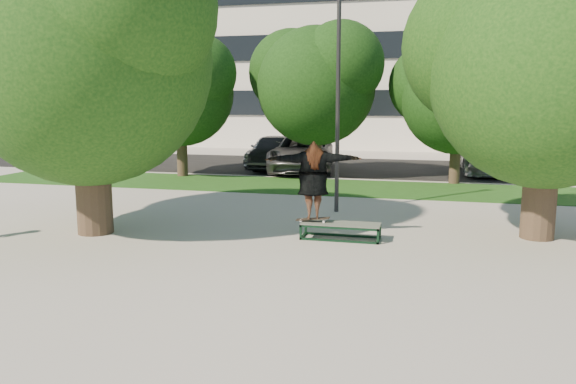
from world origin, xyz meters
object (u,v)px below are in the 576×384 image
(car_silver_a, at_px, (272,150))
(car_dark, at_px, (277,154))
(car_grey, at_px, (302,153))
(tree_right, at_px, (545,57))
(car_silver_b, at_px, (486,154))
(grind_box, at_px, (341,231))
(lamppost, at_px, (338,100))
(tree_left, at_px, (84,44))

(car_silver_a, xyz_separation_m, car_dark, (0.64, -1.36, -0.04))
(car_grey, bearing_deg, car_dark, 151.36)
(tree_right, height_order, car_silver_b, tree_right)
(car_silver_a, bearing_deg, tree_right, -51.76)
(grind_box, bearing_deg, car_grey, 106.64)
(car_silver_b, bearing_deg, car_grey, -171.55)
(lamppost, xyz_separation_m, car_grey, (-3.00, 8.87, -2.34))
(lamppost, xyz_separation_m, car_silver_b, (5.00, 10.41, -2.34))
(grind_box, bearing_deg, car_dark, 111.28)
(lamppost, distance_m, grind_box, 4.40)
(lamppost, relative_size, car_dark, 1.39)
(tree_left, distance_m, car_dark, 13.79)
(lamppost, xyz_separation_m, grind_box, (0.61, -3.20, -2.96))
(lamppost, distance_m, car_silver_a, 12.01)
(car_silver_a, height_order, car_dark, car_silver_a)
(tree_left, relative_size, car_dark, 1.62)
(car_dark, bearing_deg, tree_right, -50.75)
(lamppost, relative_size, car_grey, 1.04)
(tree_right, xyz_separation_m, car_grey, (-7.92, 10.79, -3.28))
(tree_right, xyz_separation_m, car_silver_b, (0.08, 12.32, -3.28))
(grind_box, bearing_deg, lamppost, 100.77)
(tree_left, bearing_deg, tree_right, 11.03)
(lamppost, bearing_deg, car_dark, 114.59)
(lamppost, bearing_deg, tree_right, -21.28)
(car_dark, bearing_deg, tree_left, -94.39)
(lamppost, distance_m, car_dark, 10.55)
(tree_right, bearing_deg, car_grey, 126.27)
(car_grey, relative_size, car_silver_b, 1.04)
(lamppost, bearing_deg, grind_box, -79.23)
(car_silver_a, bearing_deg, tree_left, -91.18)
(tree_right, height_order, grind_box, tree_right)
(grind_box, bearing_deg, tree_right, 16.55)
(car_dark, relative_size, car_grey, 0.75)
(tree_left, xyz_separation_m, tree_right, (10.21, 1.99, -0.33))
(car_silver_b, bearing_deg, car_dark, -175.81)
(car_dark, height_order, car_silver_b, car_silver_b)
(car_grey, bearing_deg, car_silver_b, 2.14)
(tree_right, relative_size, car_grey, 1.11)
(car_silver_b, bearing_deg, lamppost, -118.05)
(tree_right, bearing_deg, car_silver_b, 89.62)
(tree_left, bearing_deg, car_silver_a, 88.52)
(grind_box, relative_size, car_grey, 0.31)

